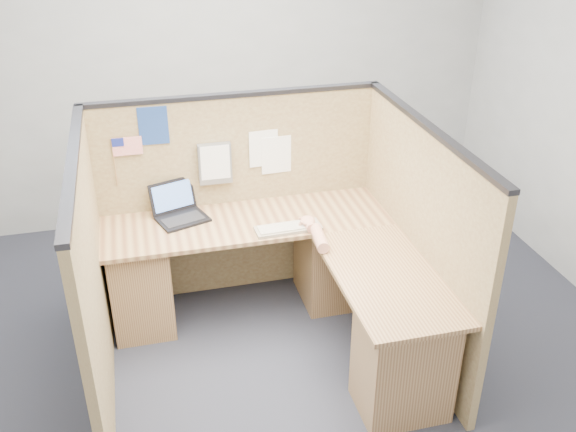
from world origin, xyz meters
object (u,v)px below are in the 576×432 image
object	(u,v)px
l_desk	(287,289)
laptop	(181,209)
mouse	(308,224)
keyboard	(288,228)

from	to	relation	value
l_desk	laptop	bearing A→B (deg)	137.48
laptop	mouse	bearing A→B (deg)	-43.50
l_desk	mouse	xyz separation A→B (m)	(0.19, 0.19, 0.36)
keyboard	l_desk	bearing A→B (deg)	-109.65
l_desk	mouse	bearing A→B (deg)	44.40
l_desk	laptop	distance (m)	0.91
l_desk	laptop	size ratio (longest dim) A/B	4.84
laptop	mouse	xyz separation A→B (m)	(0.80, -0.37, -0.03)
laptop	keyboard	world-z (taller)	laptop
laptop	keyboard	xyz separation A→B (m)	(0.67, -0.37, -0.04)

